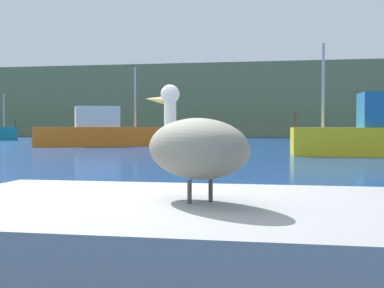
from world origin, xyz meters
The scene contains 6 objects.
ground_plane centered at (0.00, 0.00, 0.00)m, with size 260.00×260.00×0.00m, color navy.
hillside_backdrop centered at (0.00, 63.40, 4.43)m, with size 140.00×13.83×8.86m, color #6B7A51.
pier_dock centered at (1.03, -0.44, 0.35)m, with size 3.88×2.29×0.70m, color gray.
pelican centered at (1.02, -0.43, 1.08)m, with size 1.05×1.09×0.82m.
fishing_boat_orange centered at (-10.16, 27.03, 0.91)m, with size 8.29×5.74×5.07m.
fishing_boat_yellow centered at (5.21, 18.63, 0.87)m, with size 6.59×2.54×4.76m.
Camera 1 is at (1.62, -3.85, 1.22)m, focal length 47.69 mm.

